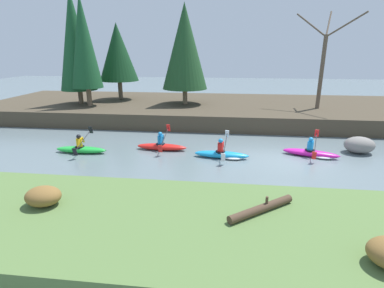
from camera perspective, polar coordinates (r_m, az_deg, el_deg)
The scene contains 15 objects.
ground_plane at distance 15.35m, azimuth 16.78°, elevation -2.98°, with size 90.00×90.00×0.00m, color slate.
riverbank_near at distance 9.05m, azimuth 24.49°, elevation -16.43°, with size 44.00×5.04×0.71m.
riverbank_far at distance 24.73m, azimuth 13.15°, elevation 6.27°, with size 44.00×10.81×1.09m.
conifer_tree_far_left at distance 25.19m, azimuth -21.49°, elevation 17.81°, with size 2.73×2.73×8.36m.
conifer_tree_left at distance 23.98m, azimuth -19.96°, elevation 17.78°, with size 2.25×2.25×7.89m.
conifer_tree_mid_left at distance 26.49m, azimuth -13.97°, elevation 16.58°, with size 3.22×3.22×6.20m.
conifer_tree_centre at distance 23.47m, azimuth -1.40°, elevation 18.01°, with size 3.44×3.44×7.39m.
bare_tree_upstream at distance 23.58m, azimuth 23.65°, elevation 13.94°, with size 3.73×3.68×6.77m.
shrub_clump_nearest at distance 10.09m, azimuth -26.48°, elevation -8.89°, with size 1.06×0.89×0.58m.
kayaker_lead at distance 16.31m, azimuth 22.05°, elevation -1.59°, with size 2.77×2.03×1.20m.
kayaker_middle at distance 15.02m, azimuth 6.05°, elevation -1.95°, with size 2.79×2.07×1.20m.
kayaker_trailing at distance 16.21m, azimuth -5.76°, elevation -0.38°, with size 2.78×2.07×1.20m.
kayaker_far_back at distance 16.71m, azimuth -20.33°, elevation -0.86°, with size 2.77×2.06×1.20m.
boulder_midstream at distance 17.90m, azimuth 29.27°, elevation -0.16°, with size 1.52×1.19×0.86m.
driftwood_log at distance 8.98m, azimuth 13.07°, elevation -11.88°, with size 1.97×1.66×0.44m.
Camera 1 is at (-2.78, -14.18, 5.18)m, focal length 28.00 mm.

